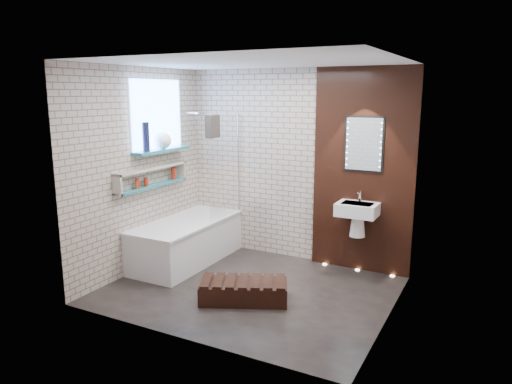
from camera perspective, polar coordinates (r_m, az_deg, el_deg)
The scene contains 15 objects.
ground at distance 5.74m, azimuth -0.71°, elevation -11.58°, with size 3.20×3.20×0.00m, color black.
room_shell at distance 5.36m, azimuth -0.74°, elevation 1.28°, with size 3.24×3.20×2.60m.
walnut_panel at distance 6.19m, azimuth 12.72°, elevation 2.41°, with size 1.30×0.06×2.60m, color black.
clerestory_window at distance 6.45m, azimuth -11.73°, elevation 8.20°, with size 0.18×1.00×0.94m.
display_niche at distance 6.35m, azimuth -12.33°, elevation 1.75°, with size 0.14×1.30×0.26m.
bathtub at distance 6.61m, azimuth -8.27°, elevation -5.81°, with size 0.79×1.74×0.70m.
bath_screen at distance 6.55m, azimuth -3.75°, elevation 3.01°, with size 0.01×0.78×1.40m, color white.
towel at distance 6.25m, azimuth -5.22°, elevation 7.82°, with size 0.09×0.23×0.30m, color #2A2522.
shower_head at distance 6.77m, azimuth -6.72°, elevation 9.36°, with size 0.18×0.18×0.02m, color silver.
washbasin at distance 6.11m, azimuth 12.02°, elevation -2.59°, with size 0.50×0.36×0.58m.
led_mirror at distance 6.11m, azimuth 12.77°, elevation 5.60°, with size 0.50×0.02×0.70m.
walnut_step at distance 5.42m, azimuth -1.48°, elevation -11.81°, with size 0.96×0.43×0.21m, color black.
niche_bottles at distance 6.41m, azimuth -11.96°, elevation 1.55°, with size 0.06×0.81×0.16m.
sill_vases at distance 6.38m, azimuth -11.46°, elevation 6.14°, with size 0.22×0.49×0.37m.
floor_uplights at distance 6.46m, azimuth 12.03°, elevation -9.09°, with size 0.96×0.06×0.01m.
Camera 1 is at (2.50, -4.64, 2.28)m, focal length 33.45 mm.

